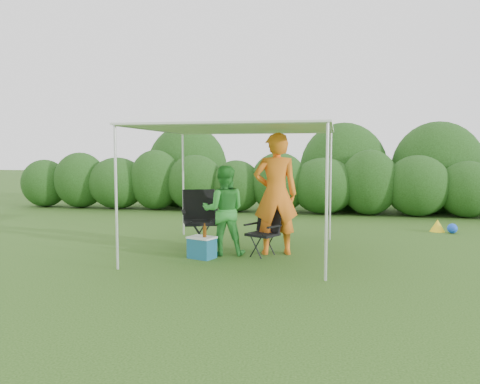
% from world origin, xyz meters
% --- Properties ---
extents(ground, '(70.00, 70.00, 0.00)m').
position_xyz_m(ground, '(0.00, 0.00, 0.00)').
color(ground, '#355D1D').
extents(hedge, '(16.60, 1.53, 1.80)m').
position_xyz_m(hedge, '(0.12, 6.00, 0.82)').
color(hedge, '#224D18').
rests_on(hedge, ground).
extents(canopy, '(3.10, 3.10, 2.83)m').
position_xyz_m(canopy, '(0.00, 0.50, 2.46)').
color(canopy, silver).
rests_on(canopy, ground).
extents(chair_right, '(0.62, 0.61, 0.81)m').
position_xyz_m(chair_right, '(0.47, 0.39, 0.46)').
color(chair_right, black).
rests_on(chair_right, ground).
extents(chair_left, '(0.78, 0.75, 1.04)m').
position_xyz_m(chair_left, '(-0.79, 0.82, 0.59)').
color(chair_left, black).
rests_on(chair_left, ground).
extents(man, '(0.84, 0.66, 2.04)m').
position_xyz_m(man, '(0.62, 0.52, 1.02)').
color(man, orange).
rests_on(man, ground).
extents(woman, '(0.83, 0.70, 1.49)m').
position_xyz_m(woman, '(-0.21, 0.30, 0.75)').
color(woman, green).
rests_on(woman, ground).
extents(cooler, '(0.50, 0.43, 0.35)m').
position_xyz_m(cooler, '(-0.50, -0.04, 0.18)').
color(cooler, '#1B5D7E').
rests_on(cooler, ground).
extents(bottle, '(0.06, 0.06, 0.23)m').
position_xyz_m(bottle, '(-0.44, -0.08, 0.47)').
color(bottle, '#592D0C').
rests_on(bottle, cooler).
extents(lawn_toy, '(0.53, 0.44, 0.26)m').
position_xyz_m(lawn_toy, '(3.84, 3.44, 0.13)').
color(lawn_toy, yellow).
rests_on(lawn_toy, ground).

